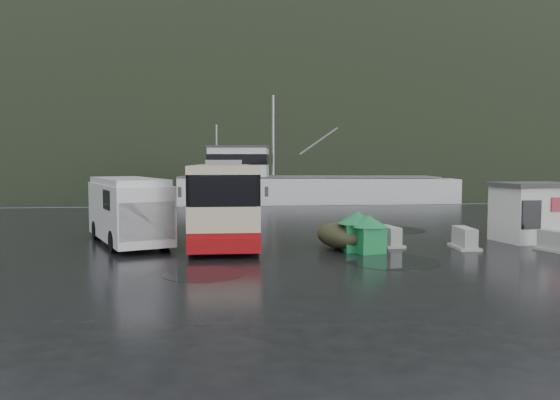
{
  "coord_description": "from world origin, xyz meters",
  "views": [
    {
      "loc": [
        -1.75,
        -23.01,
        3.49
      ],
      "look_at": [
        1.09,
        2.37,
        1.7
      ],
      "focal_mm": 35.0,
      "sensor_mm": 36.0,
      "label": 1
    }
  ],
  "objects": [
    {
      "name": "fishing_trawler",
      "position": [
        6.71,
        28.95,
        0.0
      ],
      "size": [
        29.07,
        10.17,
        11.39
      ],
      "primitive_type": null,
      "rotation": [
        0.0,
        0.0,
        -0.14
      ],
      "color": "silver",
      "rests_on": "ground"
    },
    {
      "name": "jersey_barrier_a",
      "position": [
        5.2,
        -1.17,
        0.0
      ],
      "size": [
        1.09,
        1.76,
        0.82
      ],
      "primitive_type": null,
      "rotation": [
        0.0,
        0.0,
        0.17
      ],
      "color": "#999993",
      "rests_on": "ground"
    },
    {
      "name": "white_van",
      "position": [
        -5.61,
        0.67,
        0.0
      ],
      "size": [
        4.62,
        7.14,
        2.83
      ],
      "primitive_type": null,
      "rotation": [
        0.0,
        0.0,
        0.37
      ],
      "color": "silver",
      "rests_on": "ground"
    },
    {
      "name": "harbor_water",
      "position": [
        0.0,
        110.0,
        0.0
      ],
      "size": [
        300.0,
        180.0,
        0.02
      ],
      "primitive_type": "cube",
      "color": "black",
      "rests_on": "ground"
    },
    {
      "name": "dome_tent",
      "position": [
        3.22,
        -1.66,
        0.0
      ],
      "size": [
        2.69,
        3.2,
        1.08
      ],
      "primitive_type": null,
      "rotation": [
        0.0,
        0.0,
        0.31
      ],
      "color": "#373A23",
      "rests_on": "ground"
    },
    {
      "name": "waste_bin_left",
      "position": [
        3.93,
        -2.77,
        0.0
      ],
      "size": [
        1.29,
        1.29,
        1.46
      ],
      "primitive_type": null,
      "rotation": [
        0.0,
        0.0,
        0.26
      ],
      "color": "#167D3C",
      "rests_on": "ground"
    },
    {
      "name": "quay_edge",
      "position": [
        0.0,
        20.0,
        0.0
      ],
      "size": [
        160.0,
        0.6,
        1.5
      ],
      "primitive_type": "cube",
      "color": "#999993",
      "rests_on": "ground"
    },
    {
      "name": "ticket_kiosk",
      "position": [
        11.95,
        -0.59,
        0.0
      ],
      "size": [
        3.62,
        2.93,
        2.59
      ],
      "primitive_type": null,
      "rotation": [
        0.0,
        0.0,
        0.13
      ],
      "color": "silver",
      "rests_on": "ground"
    },
    {
      "name": "jersey_barrier_c",
      "position": [
        8.08,
        -2.15,
        0.0
      ],
      "size": [
        1.0,
        1.77,
        0.85
      ],
      "primitive_type": null,
      "rotation": [
        0.0,
        0.0,
        -0.09
      ],
      "color": "#999993",
      "rests_on": "ground"
    },
    {
      "name": "headland",
      "position": [
        10.0,
        250.0,
        0.0
      ],
      "size": [
        780.0,
        540.0,
        570.0
      ],
      "primitive_type": "ellipsoid",
      "color": "black",
      "rests_on": "ground"
    },
    {
      "name": "puddles",
      "position": [
        3.89,
        -1.62,
        0.01
      ],
      "size": [
        12.25,
        12.95,
        0.01
      ],
      "color": "black",
      "rests_on": "ground"
    },
    {
      "name": "coach_bus",
      "position": [
        -1.53,
        2.72,
        0.0
      ],
      "size": [
        3.3,
        12.77,
        3.6
      ],
      "primitive_type": null,
      "rotation": [
        0.0,
        0.0,
        -0.01
      ],
      "color": "beige",
      "rests_on": "ground"
    },
    {
      "name": "jersey_barrier_b",
      "position": [
        11.33,
        -3.29,
        0.0
      ],
      "size": [
        1.23,
        1.76,
        0.8
      ],
      "primitive_type": null,
      "rotation": [
        0.0,
        0.0,
        0.3
      ],
      "color": "#999993",
      "rests_on": "ground"
    },
    {
      "name": "ground",
      "position": [
        0.0,
        0.0,
        0.0
      ],
      "size": [
        160.0,
        160.0,
        0.0
      ],
      "primitive_type": "plane",
      "color": "black",
      "rests_on": "ground"
    },
    {
      "name": "waste_bin_right",
      "position": [
        3.62,
        -2.3,
        0.0
      ],
      "size": [
        1.13,
        1.13,
        1.56
      ],
      "primitive_type": null,
      "rotation": [
        0.0,
        0.0,
        -0.01
      ],
      "color": "#167D3C",
      "rests_on": "ground"
    }
  ]
}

